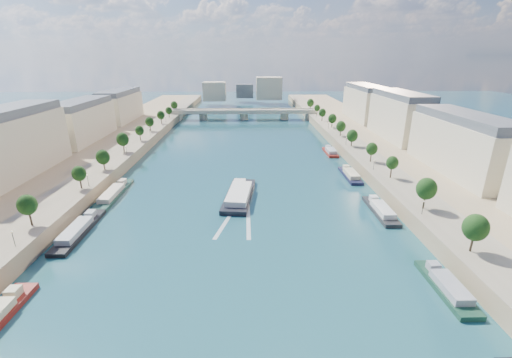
{
  "coord_description": "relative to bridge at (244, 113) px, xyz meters",
  "views": [
    {
      "loc": [
        2.96,
        -42.23,
        47.84
      ],
      "look_at": [
        5.82,
        75.91,
        5.0
      ],
      "focal_mm": 24.0,
      "sensor_mm": 36.0,
      "label": 1
    }
  ],
  "objects": [
    {
      "name": "skyline",
      "position": [
        3.19,
        91.38,
        9.57
      ],
      "size": [
        79.0,
        42.0,
        22.0
      ],
      "color": "#C2B295",
      "rests_on": "ground"
    },
    {
      "name": "quay_right",
      "position": [
        72.0,
        -128.14,
        -2.58
      ],
      "size": [
        44.0,
        520.0,
        5.0
      ],
      "primitive_type": "cube",
      "color": "#9E8460",
      "rests_on": "ground"
    },
    {
      "name": "trees_left",
      "position": [
        -55.0,
        -126.14,
        5.39
      ],
      "size": [
        4.8,
        268.8,
        8.26
      ],
      "color": "#382B1E",
      "rests_on": "ground"
    },
    {
      "name": "moored_barges_right",
      "position": [
        45.5,
        -174.58,
        -4.24
      ],
      "size": [
        5.0,
        159.39,
        3.6
      ],
      "color": "black",
      "rests_on": "ground"
    },
    {
      "name": "pave_right",
      "position": [
        57.0,
        -128.14,
        -0.03
      ],
      "size": [
        14.0,
        520.0,
        0.1
      ],
      "primitive_type": "cube",
      "color": "gray",
      "rests_on": "quay_right"
    },
    {
      "name": "pave_left",
      "position": [
        -57.0,
        -128.14,
        -0.03
      ],
      "size": [
        14.0,
        520.0,
        0.1
      ],
      "primitive_type": "cube",
      "color": "gray",
      "rests_on": "quay_left"
    },
    {
      "name": "moored_barges_left",
      "position": [
        -45.5,
        -196.13,
        -4.24
      ],
      "size": [
        5.0,
        117.05,
        3.6
      ],
      "color": "#1C1C3E",
      "rests_on": "ground"
    },
    {
      "name": "lamps_right",
      "position": [
        52.5,
        -123.14,
        2.7
      ],
      "size": [
        0.36,
        200.36,
        4.28
      ],
      "color": "black",
      "rests_on": "ground"
    },
    {
      "name": "bridge",
      "position": [
        0.0,
        0.0,
        0.0
      ],
      "size": [
        112.0,
        12.0,
        8.15
      ],
      "color": "#C1B79E",
      "rests_on": "ground"
    },
    {
      "name": "lamps_left",
      "position": [
        -52.5,
        -138.14,
        2.7
      ],
      "size": [
        0.36,
        200.36,
        4.28
      ],
      "color": "black",
      "rests_on": "ground"
    },
    {
      "name": "wake",
      "position": [
        -0.33,
        -174.65,
        -5.06
      ],
      "size": [
        10.73,
        26.01,
        0.04
      ],
      "color": "silver",
      "rests_on": "ground"
    },
    {
      "name": "buildings_right",
      "position": [
        85.0,
        -116.14,
        11.37
      ],
      "size": [
        16.0,
        226.0,
        23.2
      ],
      "color": "#C2B295",
      "rests_on": "ground"
    },
    {
      "name": "quay_left",
      "position": [
        -72.0,
        -128.14,
        -2.58
      ],
      "size": [
        44.0,
        520.0,
        5.0
      ],
      "primitive_type": "cube",
      "color": "#9E8460",
      "rests_on": "ground"
    },
    {
      "name": "buildings_left",
      "position": [
        -85.0,
        -116.14,
        11.37
      ],
      "size": [
        16.0,
        226.0,
        23.2
      ],
      "color": "#C2B295",
      "rests_on": "ground"
    },
    {
      "name": "trees_right",
      "position": [
        55.0,
        -118.14,
        5.39
      ],
      "size": [
        4.8,
        268.8,
        8.26
      ],
      "color": "#382B1E",
      "rests_on": "ground"
    },
    {
      "name": "ground",
      "position": [
        0.0,
        -128.14,
        -5.08
      ],
      "size": [
        700.0,
        700.0,
        0.0
      ],
      "primitive_type": "plane",
      "color": "#0E2B3D",
      "rests_on": "ground"
    },
    {
      "name": "tour_barge",
      "position": [
        -0.33,
        -158.11,
        -3.89
      ],
      "size": [
        12.09,
        31.21,
        4.13
      ],
      "rotation": [
        0.0,
        0.0,
        -0.11
      ],
      "color": "black",
      "rests_on": "ground"
    }
  ]
}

